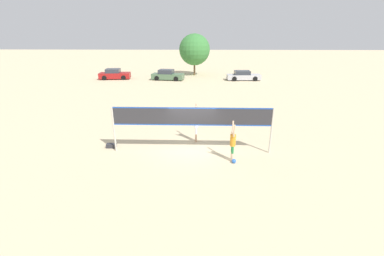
% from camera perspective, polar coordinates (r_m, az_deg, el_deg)
% --- Properties ---
extents(ground_plane, '(200.00, 200.00, 0.00)m').
position_cam_1_polar(ground_plane, '(14.11, -0.00, -5.26)').
color(ground_plane, beige).
extents(volleyball_net, '(8.47, 0.09, 2.50)m').
position_cam_1_polar(volleyball_net, '(13.41, -0.00, 1.99)').
color(volleyball_net, beige).
rests_on(volleyball_net, ground_plane).
extents(player_spiker, '(0.28, 0.69, 2.04)m').
position_cam_1_polar(player_spiker, '(12.85, 9.07, -2.93)').
color(player_spiker, beige).
rests_on(player_spiker, ground_plane).
extents(player_blocker, '(0.28, 0.72, 2.26)m').
position_cam_1_polar(player_blocker, '(14.99, 0.91, 1.23)').
color(player_blocker, tan).
rests_on(player_blocker, ground_plane).
extents(volleyball, '(0.22, 0.22, 0.22)m').
position_cam_1_polar(volleyball, '(13.03, 9.31, -7.26)').
color(volleyball, blue).
rests_on(volleyball, ground_plane).
extents(gear_bag, '(0.54, 0.31, 0.22)m').
position_cam_1_polar(gear_bag, '(15.26, -17.46, -3.76)').
color(gear_bag, '#2D2D33').
rests_on(gear_bag, ground_plane).
extents(parked_car_near, '(4.62, 2.37, 1.44)m').
position_cam_1_polar(parked_car_near, '(36.99, -5.47, 11.58)').
color(parked_car_near, '#4C6B4C').
rests_on(parked_car_near, ground_plane).
extents(parked_car_mid, '(4.70, 2.00, 1.32)m').
position_cam_1_polar(parked_car_mid, '(37.27, 11.32, 11.28)').
color(parked_car_mid, '#B7B7BC').
rests_on(parked_car_mid, ground_plane).
extents(parked_car_far, '(4.46, 2.38, 1.47)m').
position_cam_1_polar(parked_car_far, '(39.17, -16.83, 11.33)').
color(parked_car_far, maroon).
rests_on(parked_car_far, ground_plane).
extents(tree_left_cluster, '(4.70, 4.70, 6.22)m').
position_cam_1_polar(tree_left_cluster, '(40.97, 0.56, 17.01)').
color(tree_left_cluster, brown).
rests_on(tree_left_cluster, ground_plane).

